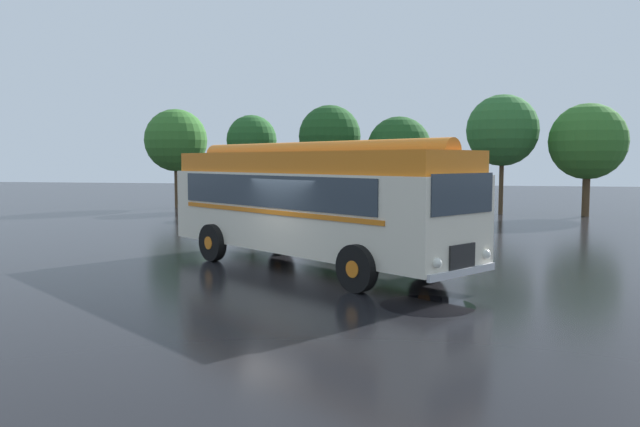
# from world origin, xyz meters

# --- Properties ---
(ground_plane) EXTENTS (120.00, 120.00, 0.00)m
(ground_plane) POSITION_xyz_m (0.00, 0.00, 0.00)
(ground_plane) COLOR black
(vintage_bus) EXTENTS (9.54, 7.99, 3.49)m
(vintage_bus) POSITION_xyz_m (0.29, 0.78, 1.89)
(vintage_bus) COLOR silver
(vintage_bus) RESTS_ON ground
(car_near_left) EXTENTS (2.12, 4.28, 1.66)m
(car_near_left) POSITION_xyz_m (-0.72, 13.14, 0.85)
(car_near_left) COLOR black
(car_near_left) RESTS_ON ground
(car_mid_left) EXTENTS (2.06, 4.25, 1.66)m
(car_mid_left) POSITION_xyz_m (1.79, 12.95, 0.85)
(car_mid_left) COLOR black
(car_mid_left) RESTS_ON ground
(car_mid_right) EXTENTS (1.98, 4.21, 1.66)m
(car_mid_right) POSITION_xyz_m (4.62, 13.54, 0.85)
(car_mid_right) COLOR #144C28
(car_mid_right) RESTS_ON ground
(tree_far_left) EXTENTS (3.90, 3.90, 6.18)m
(tree_far_left) POSITION_xyz_m (-12.67, 20.93, 4.23)
(tree_far_left) COLOR #4C3823
(tree_far_left) RESTS_ON ground
(tree_left_of_centre) EXTENTS (3.09, 3.09, 5.77)m
(tree_left_of_centre) POSITION_xyz_m (-7.83, 21.27, 4.31)
(tree_left_of_centre) COLOR #4C3823
(tree_left_of_centre) RESTS_ON ground
(tree_centre) EXTENTS (3.64, 3.64, 6.21)m
(tree_centre) POSITION_xyz_m (-2.61, 20.23, 4.41)
(tree_centre) COLOR #4C3823
(tree_centre) RESTS_ON ground
(tree_right_of_centre) EXTENTS (3.71, 3.71, 5.50)m
(tree_right_of_centre) POSITION_xyz_m (1.31, 20.35, 3.66)
(tree_right_of_centre) COLOR #4C3823
(tree_right_of_centre) RESTS_ON ground
(tree_far_right) EXTENTS (3.92, 3.92, 6.59)m
(tree_far_right) POSITION_xyz_m (7.13, 19.77, 4.64)
(tree_far_right) COLOR #4C3823
(tree_far_right) RESTS_ON ground
(tree_extra_right) EXTENTS (4.02, 4.02, 5.99)m
(tree_extra_right) POSITION_xyz_m (11.33, 19.24, 3.92)
(tree_extra_right) COLOR #4C3823
(tree_extra_right) RESTS_ON ground
(puddle_patch) EXTENTS (1.96, 1.96, 0.01)m
(puddle_patch) POSITION_xyz_m (3.59, -3.10, 0.00)
(puddle_patch) COLOR black
(puddle_patch) RESTS_ON ground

